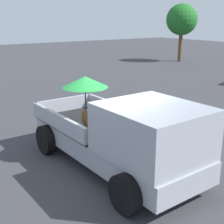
# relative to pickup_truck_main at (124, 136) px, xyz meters

# --- Properties ---
(ground_plane) EXTENTS (80.00, 80.00, 0.00)m
(ground_plane) POSITION_rel_pickup_truck_main_xyz_m (-0.46, 0.01, -0.96)
(ground_plane) COLOR #38383D
(pickup_truck_main) EXTENTS (5.08, 2.31, 2.23)m
(pickup_truck_main) POSITION_rel_pickup_truck_main_xyz_m (0.00, 0.00, 0.00)
(pickup_truck_main) COLOR black
(pickup_truck_main) RESTS_ON ground
(tree_by_lot) EXTENTS (2.61, 2.61, 4.81)m
(tree_by_lot) POSITION_rel_pickup_truck_main_xyz_m (-13.59, 16.54, 2.51)
(tree_by_lot) COLOR brown
(tree_by_lot) RESTS_ON ground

